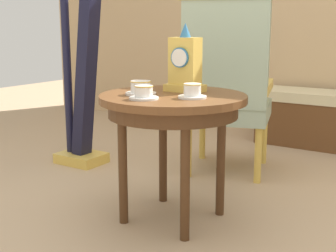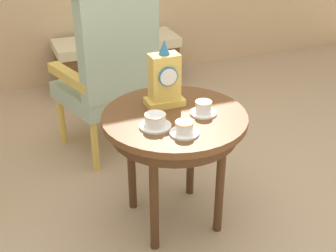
{
  "view_description": "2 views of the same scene",
  "coord_description": "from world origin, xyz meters",
  "px_view_note": "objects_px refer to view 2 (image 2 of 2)",
  "views": [
    {
      "loc": [
        1.09,
        -1.79,
        0.96
      ],
      "look_at": [
        -0.1,
        0.05,
        0.48
      ],
      "focal_mm": 50.14,
      "sensor_mm": 36.0,
      "label": 1
    },
    {
      "loc": [
        -0.85,
        -1.7,
        1.62
      ],
      "look_at": [
        -0.08,
        0.2,
        0.51
      ],
      "focal_mm": 48.18,
      "sensor_mm": 36.0,
      "label": 2
    }
  ],
  "objects_px": {
    "side_table": "(174,128)",
    "armchair": "(111,70)",
    "teacup_left": "(155,121)",
    "mantel_clock": "(164,80)",
    "teacup_right": "(184,129)",
    "window_bench": "(118,62)",
    "teacup_center": "(203,108)"
  },
  "relations": [
    {
      "from": "teacup_right",
      "to": "window_bench",
      "type": "xyz_separation_m",
      "value": [
        0.27,
        2.06,
        -0.44
      ]
    },
    {
      "from": "teacup_right",
      "to": "mantel_clock",
      "type": "relative_size",
      "value": 0.4
    },
    {
      "from": "teacup_center",
      "to": "armchair",
      "type": "distance_m",
      "value": 0.87
    },
    {
      "from": "teacup_left",
      "to": "teacup_right",
      "type": "bearing_deg",
      "value": -48.92
    },
    {
      "from": "side_table",
      "to": "armchair",
      "type": "bearing_deg",
      "value": 97.14
    },
    {
      "from": "side_table",
      "to": "mantel_clock",
      "type": "height_order",
      "value": "mantel_clock"
    },
    {
      "from": "teacup_center",
      "to": "window_bench",
      "type": "distance_m",
      "value": 1.96
    },
    {
      "from": "teacup_center",
      "to": "armchair",
      "type": "xyz_separation_m",
      "value": [
        -0.23,
        0.84,
        -0.07
      ]
    },
    {
      "from": "teacup_right",
      "to": "mantel_clock",
      "type": "distance_m",
      "value": 0.33
    },
    {
      "from": "teacup_left",
      "to": "teacup_center",
      "type": "bearing_deg",
      "value": 7.9
    },
    {
      "from": "teacup_right",
      "to": "window_bench",
      "type": "height_order",
      "value": "teacup_right"
    },
    {
      "from": "side_table",
      "to": "window_bench",
      "type": "relative_size",
      "value": 0.67
    },
    {
      "from": "teacup_left",
      "to": "window_bench",
      "type": "distance_m",
      "value": 2.03
    },
    {
      "from": "teacup_right",
      "to": "armchair",
      "type": "bearing_deg",
      "value": 93.85
    },
    {
      "from": "side_table",
      "to": "window_bench",
      "type": "height_order",
      "value": "side_table"
    },
    {
      "from": "teacup_right",
      "to": "armchair",
      "type": "xyz_separation_m",
      "value": [
        -0.07,
        0.98,
        -0.07
      ]
    },
    {
      "from": "teacup_right",
      "to": "armchair",
      "type": "relative_size",
      "value": 0.12
    },
    {
      "from": "side_table",
      "to": "teacup_right",
      "type": "xyz_separation_m",
      "value": [
        -0.03,
        -0.19,
        0.1
      ]
    },
    {
      "from": "side_table",
      "to": "armchair",
      "type": "relative_size",
      "value": 0.62
    },
    {
      "from": "armchair",
      "to": "window_bench",
      "type": "height_order",
      "value": "armchair"
    },
    {
      "from": "side_table",
      "to": "mantel_clock",
      "type": "bearing_deg",
      "value": 92.64
    },
    {
      "from": "mantel_clock",
      "to": "teacup_right",
      "type": "bearing_deg",
      "value": -95.12
    },
    {
      "from": "side_table",
      "to": "teacup_left",
      "type": "bearing_deg",
      "value": -148.08
    },
    {
      "from": "teacup_center",
      "to": "armchair",
      "type": "relative_size",
      "value": 0.11
    },
    {
      "from": "teacup_center",
      "to": "window_bench",
      "type": "height_order",
      "value": "teacup_center"
    },
    {
      "from": "side_table",
      "to": "window_bench",
      "type": "distance_m",
      "value": 1.91
    },
    {
      "from": "mantel_clock",
      "to": "window_bench",
      "type": "height_order",
      "value": "mantel_clock"
    },
    {
      "from": "mantel_clock",
      "to": "window_bench",
      "type": "bearing_deg",
      "value": 81.99
    },
    {
      "from": "teacup_right",
      "to": "armchair",
      "type": "height_order",
      "value": "armchair"
    },
    {
      "from": "teacup_left",
      "to": "mantel_clock",
      "type": "xyz_separation_m",
      "value": [
        0.12,
        0.2,
        0.1
      ]
    },
    {
      "from": "teacup_left",
      "to": "window_bench",
      "type": "bearing_deg",
      "value": 79.22
    },
    {
      "from": "mantel_clock",
      "to": "teacup_center",
      "type": "bearing_deg",
      "value": -49.7
    }
  ]
}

